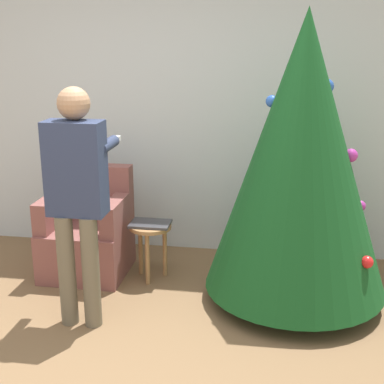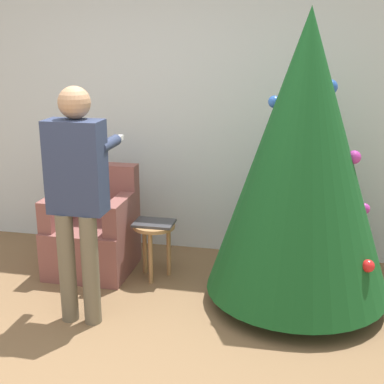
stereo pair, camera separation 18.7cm
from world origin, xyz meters
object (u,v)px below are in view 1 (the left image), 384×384
Objects in this scene: person_standing at (77,188)px; armchair at (88,234)px; christmas_tree at (301,156)px; side_stool at (151,235)px.

armchair is at bearing 107.26° from person_standing.
christmas_tree is 1.59m from person_standing.
armchair is at bearing 172.19° from christmas_tree.
christmas_tree is 1.31× the size of person_standing.
person_standing is 1.00m from side_stool.
person_standing is (-1.48, -0.56, -0.15)m from christmas_tree.
person_standing reaches higher than armchair.
side_stool is (0.56, -0.05, 0.05)m from armchair.
christmas_tree is at bearing 20.78° from person_standing.
armchair reaches higher than side_stool.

